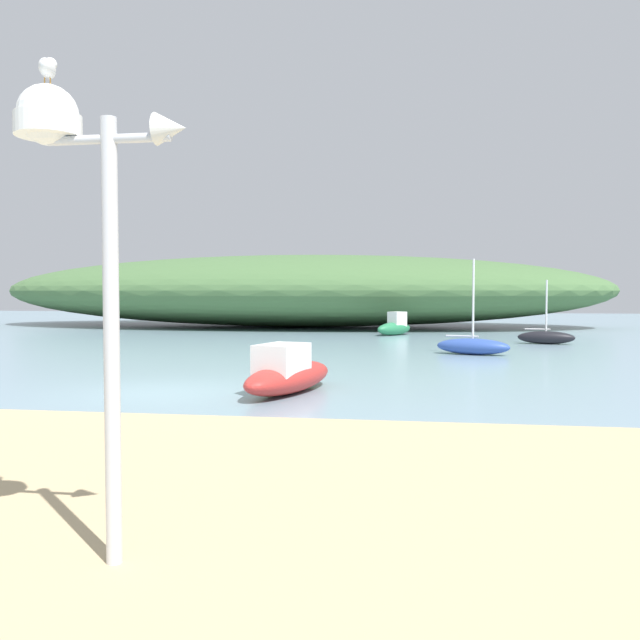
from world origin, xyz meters
The scene contains 8 objects.
ground_plane centered at (0.00, 0.00, 0.00)m, with size 120.00×120.00×0.00m, color #7A99A8.
distant_hill centered at (-2.47, 29.18, 2.38)m, with size 41.03×15.26×4.76m, color #476B3D.
mast_structure centered at (3.12, -9.38, 3.16)m, with size 1.33×0.49×3.63m.
seagull_on_radar centered at (2.92, -9.37, 3.97)m, with size 0.18×0.34×0.24m.
sailboat_centre_water centered at (7.65, 10.28, 0.32)m, with size 2.80×1.63×3.49m.
motorboat_near_shore centered at (2.78, 0.35, 0.44)m, with size 2.00×3.83×1.13m.
motorboat_mid_channel centered at (4.43, 20.78, 0.47)m, with size 2.16×2.55×1.24m.
sailboat_west_reach centered at (11.23, 15.77, 0.31)m, with size 2.50×1.17×2.82m.
Camera 1 is at (5.70, -14.00, 2.27)m, focal length 36.64 mm.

